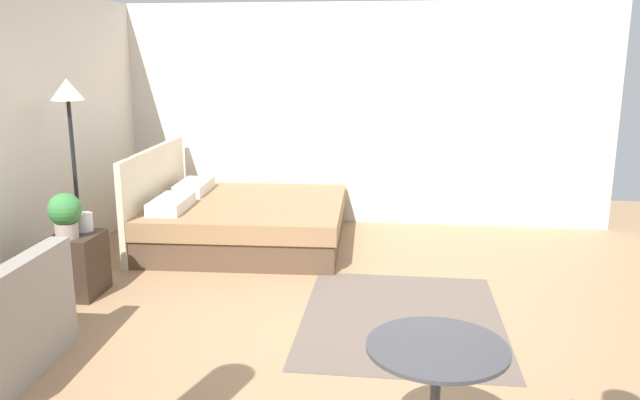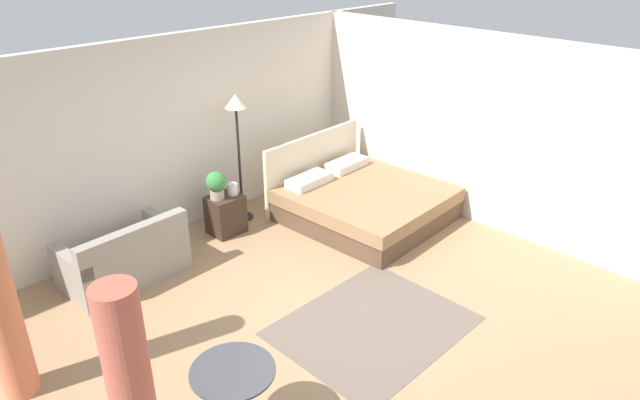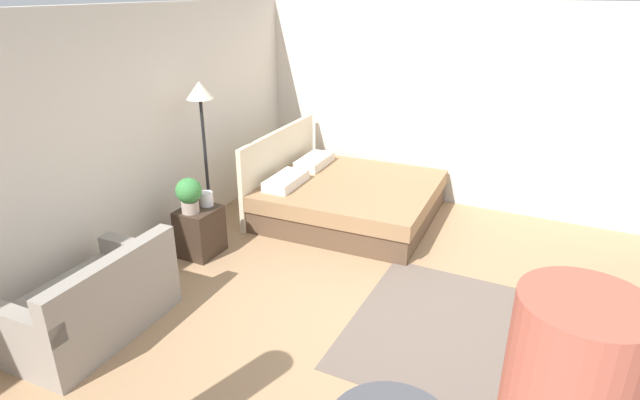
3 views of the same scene
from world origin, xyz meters
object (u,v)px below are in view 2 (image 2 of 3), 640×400
bed (361,201)px  vase (232,189)px  nightstand (226,214)px  balcony_table (234,391)px  couch (125,259)px  floor_lamp (237,119)px  potted_plant (216,184)px

bed → vase: bed is taller
nightstand → balcony_table: balcony_table is taller
couch → vase: 1.68m
bed → balcony_table: (-3.66, -1.87, 0.23)m
floor_lamp → vase: bearing=-144.8°
nightstand → vase: bearing=-13.1°
nightstand → balcony_table: 3.54m
couch → potted_plant: (1.42, 0.11, 0.47)m
bed → potted_plant: size_ratio=5.61×
couch → balcony_table: couch is taller
vase → nightstand: bearing=166.9°
bed → floor_lamp: floor_lamp is taller
nightstand → potted_plant: 0.49m
nightstand → potted_plant: size_ratio=1.40×
bed → couch: 3.27m
vase → floor_lamp: bearing=35.2°
nightstand → bed: bearing=-32.1°
potted_plant → vase: size_ratio=2.44×
nightstand → balcony_table: size_ratio=0.76×
couch → balcony_table: bearing=-100.6°
bed → vase: bearing=146.6°
nightstand → balcony_table: bearing=-125.4°
floor_lamp → balcony_table: floor_lamp is taller
couch → nightstand: couch is taller
floor_lamp → balcony_table: size_ratio=2.59×
potted_plant → vase: 0.26m
vase → potted_plant: bearing=169.4°
bed → balcony_table: bearing=-153.0°
potted_plant → balcony_table: potted_plant is taller
nightstand → potted_plant: bearing=172.4°
balcony_table → nightstand: bearing=54.6°
vase → floor_lamp: floor_lamp is taller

